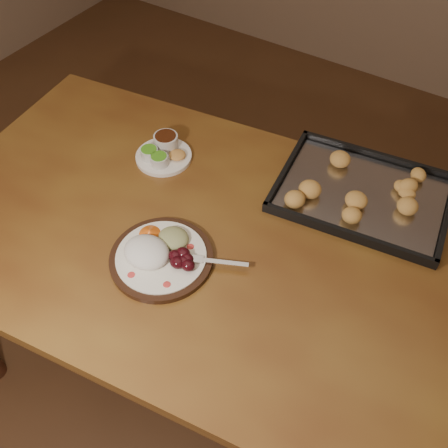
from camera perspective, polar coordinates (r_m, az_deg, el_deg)
The scene contains 5 objects.
ground at distance 2.06m, azimuth -5.99°, elevation -9.05°, with size 4.00×4.00×0.00m, color #55341D.
dining_table at distance 1.38m, azimuth -2.55°, elevation -3.32°, with size 1.60×1.08×0.75m.
dinner_plate at distance 1.24m, azimuth -7.39°, elevation -3.43°, with size 0.33×0.26×0.06m.
condiment_saucer at distance 1.50m, azimuth -6.99°, elevation 8.18°, with size 0.17×0.17×0.06m.
baking_tray at distance 1.43m, azimuth 15.52°, elevation 3.49°, with size 0.50×0.40×0.05m.
Camera 1 is at (0.75, -0.79, 1.75)m, focal length 40.00 mm.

